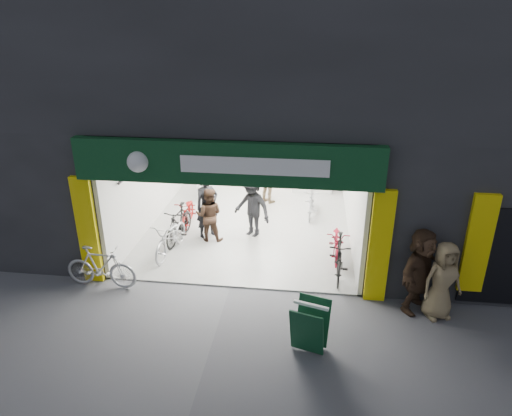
% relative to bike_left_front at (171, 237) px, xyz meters
% --- Properties ---
extents(ground, '(60.00, 60.00, 0.00)m').
position_rel_bike_left_front_xyz_m(ground, '(1.80, -1.43, -0.48)').
color(ground, '#56565B').
rests_on(ground, ground).
extents(building, '(17.00, 10.27, 8.00)m').
position_rel_bike_left_front_xyz_m(building, '(2.71, 3.56, 3.83)').
color(building, '#232326').
rests_on(building, ground).
extents(bike_left_front, '(0.85, 1.90, 0.97)m').
position_rel_bike_left_front_xyz_m(bike_left_front, '(0.00, 0.00, 0.00)').
color(bike_left_front, '#B5B5BA').
rests_on(bike_left_front, ground).
extents(bike_left_midfront, '(0.69, 1.77, 1.03)m').
position_rel_bike_left_front_xyz_m(bike_left_midfront, '(-0.00, 0.74, 0.03)').
color(bike_left_midfront, black).
rests_on(bike_left_midfront, ground).
extents(bike_left_midback, '(0.76, 1.76, 0.90)m').
position_rel_bike_left_front_xyz_m(bike_left_midback, '(0.00, 1.70, -0.03)').
color(bike_left_midback, maroon).
rests_on(bike_left_midback, ground).
extents(bike_left_back, '(0.65, 1.96, 1.16)m').
position_rel_bike_left_front_xyz_m(bike_left_back, '(-0.13, 4.38, 0.10)').
color(bike_left_back, silver).
rests_on(bike_left_back, ground).
extents(bike_right_front, '(0.57, 1.72, 1.02)m').
position_rel_bike_left_front_xyz_m(bike_right_front, '(4.30, -0.59, 0.03)').
color(bike_right_front, black).
rests_on(bike_right_front, ground).
extents(bike_right_mid, '(0.62, 1.65, 0.86)m').
position_rel_bike_left_front_xyz_m(bike_right_mid, '(4.30, 0.37, -0.05)').
color(bike_right_mid, maroon).
rests_on(bike_right_mid, ground).
extents(bike_right_back, '(0.55, 1.61, 0.95)m').
position_rel_bike_left_front_xyz_m(bike_right_back, '(3.60, 2.94, -0.01)').
color(bike_right_back, '#A6A6AB').
rests_on(bike_right_back, ground).
extents(parked_bike, '(1.72, 0.57, 1.02)m').
position_rel_bike_left_front_xyz_m(parked_bike, '(-1.14, -1.73, 0.03)').
color(parked_bike, '#BCBDC2').
rests_on(parked_bike, ground).
extents(customer_a, '(0.80, 0.78, 1.86)m').
position_rel_bike_left_front_xyz_m(customer_a, '(0.73, 1.08, 0.45)').
color(customer_a, black).
rests_on(customer_a, ground).
extents(customer_b, '(0.78, 0.62, 1.55)m').
position_rel_bike_left_front_xyz_m(customer_b, '(0.83, 0.86, 0.29)').
color(customer_b, '#362318').
rests_on(customer_b, ground).
extents(customer_c, '(1.36, 1.19, 1.83)m').
position_rel_bike_left_front_xyz_m(customer_c, '(1.96, 1.28, 0.43)').
color(customer_c, black).
rests_on(customer_c, ground).
extents(customer_d, '(1.05, 0.94, 1.71)m').
position_rel_bike_left_front_xyz_m(customer_d, '(2.18, 3.75, 0.37)').
color(customer_d, '#866E4E').
rests_on(customer_d, ground).
extents(pedestrian_near, '(0.96, 0.78, 1.71)m').
position_rel_bike_left_front_xyz_m(pedestrian_near, '(6.29, -1.94, 0.37)').
color(pedestrian_near, olive).
rests_on(pedestrian_near, ground).
extents(pedestrian_far, '(1.55, 1.68, 1.88)m').
position_rel_bike_left_front_xyz_m(pedestrian_far, '(5.88, -1.73, 0.46)').
color(pedestrian_far, '#3C291B').
rests_on(pedestrian_far, ground).
extents(sandwich_board, '(0.78, 0.79, 0.97)m').
position_rel_bike_left_front_xyz_m(sandwich_board, '(3.65, -3.31, 0.05)').
color(sandwich_board, '#0E381F').
rests_on(sandwich_board, ground).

